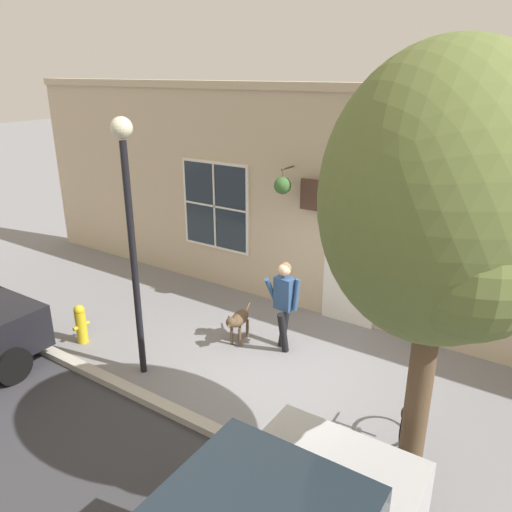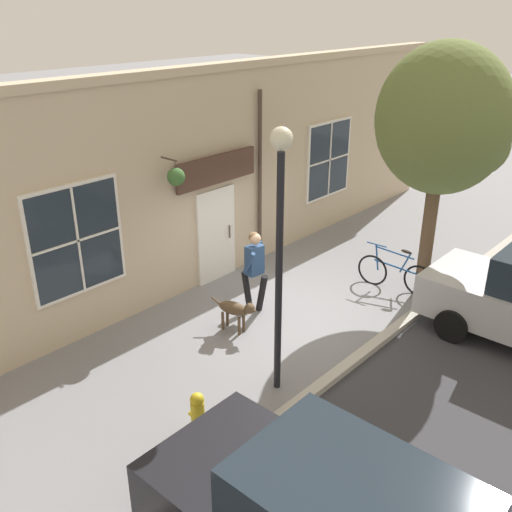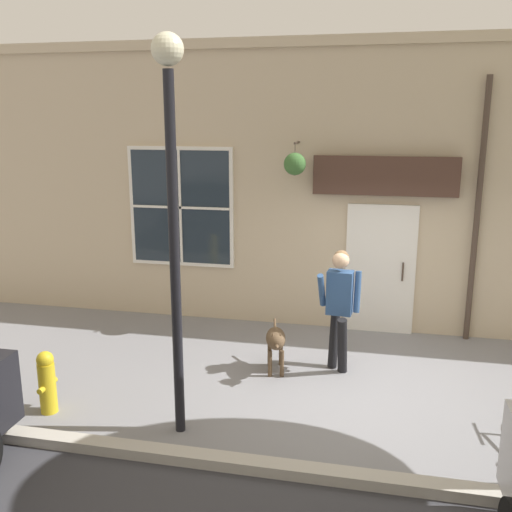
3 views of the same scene
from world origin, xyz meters
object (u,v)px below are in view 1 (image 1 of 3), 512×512
(dog_on_leash, at_px, (238,320))
(leaning_bicycle, at_px, (402,440))
(street_lamp, at_px, (129,212))
(fire_hydrant, at_px, (81,323))
(street_tree_by_curb, at_px, (447,206))
(pedestrian_walking, at_px, (284,298))

(dog_on_leash, height_order, leaning_bicycle, leaning_bicycle)
(street_lamp, bearing_deg, fire_hydrant, -92.05)
(dog_on_leash, height_order, street_tree_by_curb, street_tree_by_curb)
(street_lamp, bearing_deg, leaning_bicycle, 94.49)
(street_tree_by_curb, distance_m, fire_hydrant, 7.08)
(dog_on_leash, height_order, fire_hydrant, fire_hydrant)
(pedestrian_walking, bearing_deg, street_lamp, -39.39)
(pedestrian_walking, bearing_deg, dog_on_leash, -71.61)
(leaning_bicycle, distance_m, fire_hydrant, 6.02)
(fire_hydrant, bearing_deg, pedestrian_walking, 120.11)
(dog_on_leash, relative_size, fire_hydrant, 1.31)
(street_tree_by_curb, height_order, fire_hydrant, street_tree_by_curb)
(leaning_bicycle, relative_size, street_lamp, 0.41)
(leaning_bicycle, height_order, street_lamp, street_lamp)
(street_lamp, relative_size, fire_hydrant, 5.48)
(dog_on_leash, xyz_separation_m, fire_hydrant, (1.63, -2.45, -0.07))
(pedestrian_walking, bearing_deg, fire_hydrant, -59.89)
(pedestrian_walking, relative_size, street_tree_by_curb, 0.33)
(dog_on_leash, bearing_deg, leaning_bicycle, 69.34)
(street_tree_by_curb, xyz_separation_m, street_lamp, (-0.22, -4.62, -0.82))
(street_lamp, height_order, fire_hydrant, street_lamp)
(dog_on_leash, distance_m, street_tree_by_curb, 5.33)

